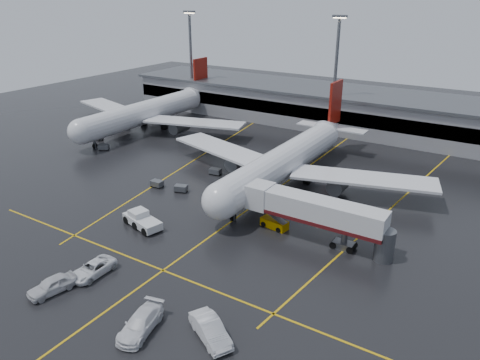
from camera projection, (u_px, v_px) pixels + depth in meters
The scene contains 22 objects.
ground at pixel (258, 202), 71.00m from camera, with size 220.00×220.00×0.00m, color black.
apron_line_centre at pixel (258, 202), 71.00m from camera, with size 0.25×90.00×0.02m, color gold.
apron_line_stop at pixel (163, 270), 53.80m from camera, with size 60.00×0.25×0.02m, color gold.
apron_line_left at pixel (194, 160), 88.69m from camera, with size 0.25×70.00×0.02m, color gold.
apron_line_right at pixel (394, 206), 69.92m from camera, with size 0.25×70.00×0.02m, color gold.
terminal at pixel (362, 111), 106.81m from camera, with size 122.00×19.00×8.60m.
light_mast_left at pixel (191, 55), 120.52m from camera, with size 3.00×1.20×25.45m.
light_mast_mid at pixel (336, 68), 100.77m from camera, with size 3.00×1.20×25.45m.
main_airliner at pixel (288, 159), 76.97m from camera, with size 48.80×45.60×14.10m.
second_airliner at pixel (149, 111), 107.09m from camera, with size 48.80×45.60×14.10m.
jet_bridge at pixel (315, 213), 58.95m from camera, with size 19.90×3.40×6.05m.
pushback_tractor at pixel (142, 220), 63.58m from camera, with size 6.76×4.10×2.26m.
belt_loader at pixel (274, 223), 63.36m from camera, with size 4.08×2.35×2.45m.
service_van_a at pixel (93, 269), 52.71m from camera, with size 2.58×5.59×1.55m, color white.
service_van_b at pixel (140, 323), 43.93m from camera, with size 2.49×6.12×1.78m, color white.
service_van_c at pixel (210, 330), 42.99m from camera, with size 2.04×5.84×1.92m, color silver.
service_van_d at pixel (52, 285), 49.63m from camera, with size 2.11×5.23×1.78m, color silver.
baggage_cart_a at pixel (181, 188), 74.56m from camera, with size 2.31×1.86×1.12m.
baggage_cart_b at pixel (157, 183), 76.40m from camera, with size 2.01×1.32×1.12m.
baggage_cart_c at pixel (215, 171), 81.53m from camera, with size 2.16×1.55×1.12m.
baggage_cart_d at pixel (98, 137), 100.32m from camera, with size 2.12×1.50×1.12m.
baggage_cart_e at pixel (104, 147), 94.11m from camera, with size 2.38×2.16×1.12m.
Camera 1 is at (32.02, -55.84, 30.28)m, focal length 34.55 mm.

